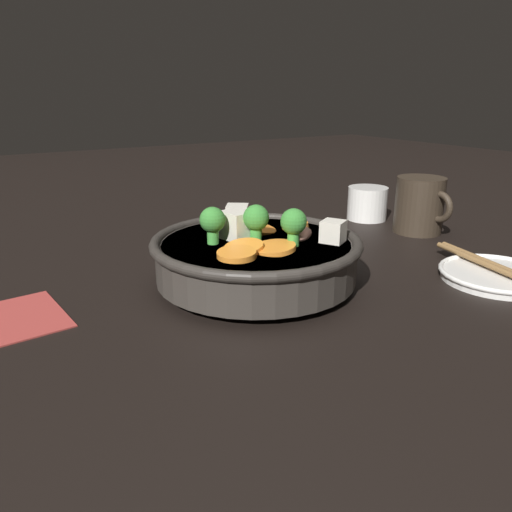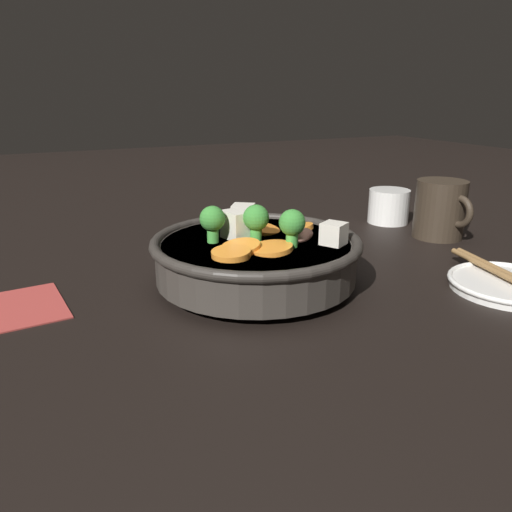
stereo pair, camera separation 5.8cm
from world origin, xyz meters
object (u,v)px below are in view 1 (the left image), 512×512
Objects in this scene: tea_cup at (367,203)px; chopsticks_pair at (498,268)px; dark_mug at (420,205)px; side_saucer at (497,275)px; stirfry_bowl at (256,254)px.

chopsticks_pair is at bearing -14.21° from tea_cup.
tea_cup is 0.34× the size of chopsticks_pair.
dark_mug is 0.50× the size of chopsticks_pair.
side_saucer is 0.67× the size of chopsticks_pair.
side_saucer is 0.22m from dark_mug.
chopsticks_pair is (0.20, -0.09, -0.03)m from dark_mug.
chopsticks_pair is at bearing -23.86° from dark_mug.
stirfry_bowl is 0.29m from side_saucer.
stirfry_bowl is at bearing -63.64° from tea_cup.
side_saucer is at bearing 61.18° from stirfry_bowl.
chopsticks_pair is (0.00, 0.00, 0.01)m from side_saucer.
chopsticks_pair is (0.31, -0.08, -0.01)m from tea_cup.
side_saucer is 1.95× the size of tea_cup.
tea_cup is 0.69× the size of dark_mug.
side_saucer is at bearing 180.00° from chopsticks_pair.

